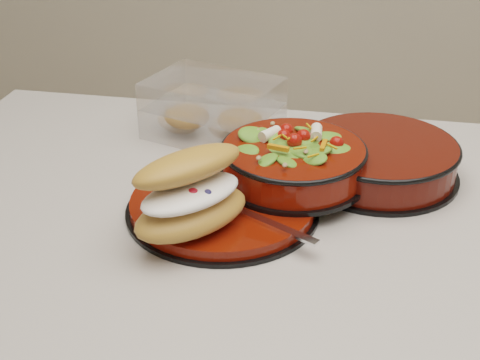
% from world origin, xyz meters
% --- Properties ---
extents(dinner_plate, '(0.26, 0.26, 0.02)m').
position_xyz_m(dinner_plate, '(-0.13, 0.00, 0.91)').
color(dinner_plate, black).
rests_on(dinner_plate, island_counter).
extents(salad_bowl, '(0.21, 0.21, 0.09)m').
position_xyz_m(salad_bowl, '(-0.04, 0.08, 0.95)').
color(salad_bowl, black).
rests_on(salad_bowl, dinner_plate).
extents(croissant, '(0.17, 0.19, 0.10)m').
position_xyz_m(croissant, '(-0.15, -0.07, 0.97)').
color(croissant, '#BE783A').
rests_on(croissant, dinner_plate).
extents(fork, '(0.16, 0.10, 0.00)m').
position_xyz_m(fork, '(-0.07, -0.04, 0.92)').
color(fork, silver).
rests_on(fork, dinner_plate).
extents(pastry_box, '(0.23, 0.20, 0.09)m').
position_xyz_m(pastry_box, '(-0.19, 0.24, 0.95)').
color(pastry_box, white).
rests_on(pastry_box, island_counter).
extents(extra_bowl, '(0.24, 0.24, 0.05)m').
position_xyz_m(extra_bowl, '(0.08, 0.14, 0.93)').
color(extra_bowl, black).
rests_on(extra_bowl, island_counter).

